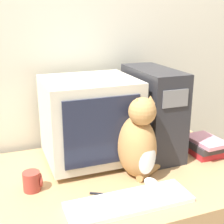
{
  "coord_description": "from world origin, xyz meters",
  "views": [
    {
      "loc": [
        -0.43,
        -0.78,
        1.43
      ],
      "look_at": [
        0.05,
        0.46,
        1.01
      ],
      "focal_mm": 50.0,
      "sensor_mm": 36.0,
      "label": 1
    }
  ],
  "objects_px": {
    "crt_monitor": "(90,119)",
    "pen": "(109,195)",
    "cat": "(138,143)",
    "book_stack": "(205,146)",
    "keyboard": "(130,202)",
    "mug": "(32,181)",
    "computer_tower": "(152,111)"
  },
  "relations": [
    {
      "from": "crt_monitor",
      "to": "pen",
      "type": "xyz_separation_m",
      "value": [
        -0.02,
        -0.33,
        -0.21
      ]
    },
    {
      "from": "computer_tower",
      "to": "crt_monitor",
      "type": "bearing_deg",
      "value": 177.78
    },
    {
      "from": "keyboard",
      "to": "mug",
      "type": "bearing_deg",
      "value": 144.88
    },
    {
      "from": "cat",
      "to": "pen",
      "type": "distance_m",
      "value": 0.25
    },
    {
      "from": "crt_monitor",
      "to": "keyboard",
      "type": "height_order",
      "value": "crt_monitor"
    },
    {
      "from": "cat",
      "to": "crt_monitor",
      "type": "bearing_deg",
      "value": 113.67
    },
    {
      "from": "keyboard",
      "to": "pen",
      "type": "height_order",
      "value": "keyboard"
    },
    {
      "from": "crt_monitor",
      "to": "computer_tower",
      "type": "bearing_deg",
      "value": -2.22
    },
    {
      "from": "computer_tower",
      "to": "mug",
      "type": "relative_size",
      "value": 5.33
    },
    {
      "from": "cat",
      "to": "pen",
      "type": "xyz_separation_m",
      "value": [
        -0.17,
        -0.1,
        -0.15
      ]
    },
    {
      "from": "computer_tower",
      "to": "cat",
      "type": "distance_m",
      "value": 0.29
    },
    {
      "from": "pen",
      "to": "computer_tower",
      "type": "bearing_deg",
      "value": 42.32
    },
    {
      "from": "book_stack",
      "to": "cat",
      "type": "bearing_deg",
      "value": -168.47
    },
    {
      "from": "computer_tower",
      "to": "pen",
      "type": "distance_m",
      "value": 0.52
    },
    {
      "from": "crt_monitor",
      "to": "pen",
      "type": "height_order",
      "value": "crt_monitor"
    },
    {
      "from": "book_stack",
      "to": "keyboard",
      "type": "bearing_deg",
      "value": -153.39
    },
    {
      "from": "pen",
      "to": "book_stack",
      "type": "bearing_deg",
      "value": 17.63
    },
    {
      "from": "keyboard",
      "to": "book_stack",
      "type": "relative_size",
      "value": 2.32
    },
    {
      "from": "book_stack",
      "to": "mug",
      "type": "xyz_separation_m",
      "value": [
        -0.87,
        -0.04,
        -0.0
      ]
    },
    {
      "from": "crt_monitor",
      "to": "book_stack",
      "type": "relative_size",
      "value": 2.02
    },
    {
      "from": "book_stack",
      "to": "mug",
      "type": "bearing_deg",
      "value": -177.58
    },
    {
      "from": "computer_tower",
      "to": "cat",
      "type": "xyz_separation_m",
      "value": [
        -0.18,
        -0.22,
        -0.06
      ]
    },
    {
      "from": "book_stack",
      "to": "pen",
      "type": "xyz_separation_m",
      "value": [
        -0.59,
        -0.19,
        -0.04
      ]
    },
    {
      "from": "crt_monitor",
      "to": "cat",
      "type": "height_order",
      "value": "crt_monitor"
    },
    {
      "from": "crt_monitor",
      "to": "computer_tower",
      "type": "distance_m",
      "value": 0.33
    },
    {
      "from": "cat",
      "to": "pen",
      "type": "bearing_deg",
      "value": -158.07
    },
    {
      "from": "book_stack",
      "to": "pen",
      "type": "relative_size",
      "value": 1.45
    },
    {
      "from": "crt_monitor",
      "to": "pen",
      "type": "bearing_deg",
      "value": -94.22
    },
    {
      "from": "mug",
      "to": "computer_tower",
      "type": "bearing_deg",
      "value": 15.08
    },
    {
      "from": "crt_monitor",
      "to": "computer_tower",
      "type": "relative_size",
      "value": 0.97
    },
    {
      "from": "keyboard",
      "to": "book_stack",
      "type": "bearing_deg",
      "value": 26.61
    },
    {
      "from": "computer_tower",
      "to": "cat",
      "type": "height_order",
      "value": "computer_tower"
    }
  ]
}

